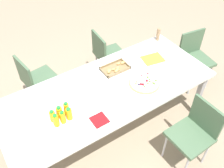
% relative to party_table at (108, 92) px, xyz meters
% --- Properties ---
extents(ground_plane, '(12.00, 12.00, 0.00)m').
position_rel_party_table_xyz_m(ground_plane, '(0.00, 0.00, -0.69)').
color(ground_plane, gray).
extents(party_table, '(2.39, 0.98, 0.74)m').
position_rel_party_table_xyz_m(party_table, '(0.00, 0.00, 0.00)').
color(party_table, white).
rests_on(party_table, ground_plane).
extents(chair_end, '(0.45, 0.45, 0.83)m').
position_rel_party_table_xyz_m(chair_end, '(1.51, 0.09, -0.19)').
color(chair_end, '#4C6B4C').
rests_on(chair_end, ground_plane).
extents(chair_far_right, '(0.43, 0.43, 0.83)m').
position_rel_party_table_xyz_m(chair_far_right, '(0.50, 0.82, -0.19)').
color(chair_far_right, '#4C6B4C').
rests_on(chair_far_right, ground_plane).
extents(chair_near_right, '(0.41, 0.41, 0.83)m').
position_rel_party_table_xyz_m(chair_near_right, '(0.55, -0.83, -0.19)').
color(chair_near_right, '#4C6B4C').
rests_on(chair_near_right, ground_plane).
extents(chair_far_left, '(0.45, 0.45, 0.83)m').
position_rel_party_table_xyz_m(chair_far_left, '(-0.55, 0.86, -0.19)').
color(chair_far_left, '#4C6B4C').
rests_on(chair_far_left, ground_plane).
extents(juice_bottle_0, '(0.06, 0.06, 0.15)m').
position_rel_party_table_xyz_m(juice_bottle_0, '(-0.67, -0.15, 0.13)').
color(juice_bottle_0, '#F8AE14').
rests_on(juice_bottle_0, party_table).
extents(juice_bottle_1, '(0.05, 0.05, 0.15)m').
position_rel_party_table_xyz_m(juice_bottle_1, '(-0.60, -0.16, 0.13)').
color(juice_bottle_1, '#F8AE14').
rests_on(juice_bottle_1, party_table).
extents(juice_bottle_2, '(0.06, 0.06, 0.14)m').
position_rel_party_table_xyz_m(juice_bottle_2, '(-0.53, -0.15, 0.12)').
color(juice_bottle_2, '#F9AE14').
rests_on(juice_bottle_2, party_table).
extents(juice_bottle_3, '(0.06, 0.06, 0.13)m').
position_rel_party_table_xyz_m(juice_bottle_3, '(-0.68, -0.08, 0.12)').
color(juice_bottle_3, '#FAAE14').
rests_on(juice_bottle_3, party_table).
extents(juice_bottle_4, '(0.06, 0.06, 0.14)m').
position_rel_party_table_xyz_m(juice_bottle_4, '(-0.60, -0.08, 0.12)').
color(juice_bottle_4, '#FAAB14').
rests_on(juice_bottle_4, party_table).
extents(juice_bottle_5, '(0.05, 0.05, 0.15)m').
position_rel_party_table_xyz_m(juice_bottle_5, '(-0.53, -0.08, 0.13)').
color(juice_bottle_5, '#F9AF14').
rests_on(juice_bottle_5, party_table).
extents(fruit_pizza, '(0.35, 0.35, 0.05)m').
position_rel_party_table_xyz_m(fruit_pizza, '(0.38, -0.16, 0.07)').
color(fruit_pizza, tan).
rests_on(fruit_pizza, party_table).
extents(snack_tray, '(0.32, 0.20, 0.04)m').
position_rel_party_table_xyz_m(snack_tray, '(0.25, 0.22, 0.07)').
color(snack_tray, olive).
rests_on(snack_tray, party_table).
extents(plate_stack, '(0.18, 0.18, 0.02)m').
position_rel_party_table_xyz_m(plate_stack, '(0.03, -0.11, 0.07)').
color(plate_stack, silver).
rests_on(plate_stack, party_table).
extents(napkin_stack, '(0.15, 0.15, 0.01)m').
position_rel_party_table_xyz_m(napkin_stack, '(-0.31, -0.33, 0.06)').
color(napkin_stack, red).
rests_on(napkin_stack, party_table).
extents(cardboard_tube, '(0.04, 0.04, 0.18)m').
position_rel_party_table_xyz_m(cardboard_tube, '(1.06, 0.41, 0.15)').
color(cardboard_tube, '#9E7A56').
rests_on(cardboard_tube, party_table).
extents(paper_folder, '(0.29, 0.25, 0.01)m').
position_rel_party_table_xyz_m(paper_folder, '(0.74, 0.12, 0.06)').
color(paper_folder, yellow).
rests_on(paper_folder, party_table).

